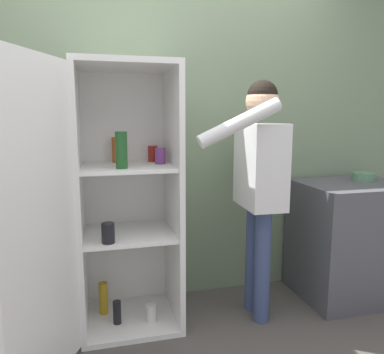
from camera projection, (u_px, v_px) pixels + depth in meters
The scene contains 5 objects.
wall_back at pixel (169, 131), 2.78m from camera, with size 7.00×0.06×2.55m.
refrigerator at pixel (110, 203), 2.33m from camera, with size 0.94×1.16×1.71m.
person at pixel (259, 171), 2.49m from camera, with size 0.62×0.55×1.62m.
counter at pixel (350, 240), 2.89m from camera, with size 0.79×0.64×0.89m.
bowl at pixel (364, 177), 2.91m from camera, with size 0.17×0.17×0.07m.
Camera 1 is at (-0.53, -1.77, 1.38)m, focal length 35.00 mm.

